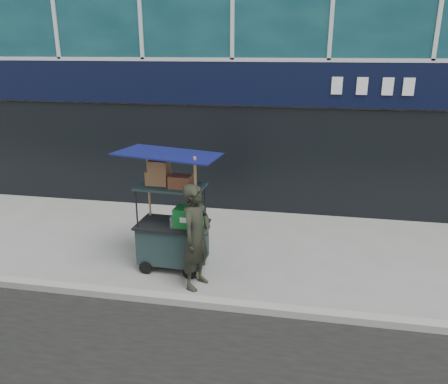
# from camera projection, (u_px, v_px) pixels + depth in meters

# --- Properties ---
(ground) EXTENTS (80.00, 80.00, 0.00)m
(ground) POSITION_uv_depth(u_px,v_px,m) (190.00, 297.00, 6.72)
(ground) COLOR gray
(ground) RESTS_ON ground
(curb) EXTENTS (80.00, 0.18, 0.12)m
(curb) POSITION_uv_depth(u_px,v_px,m) (186.00, 301.00, 6.51)
(curb) COLOR gray
(curb) RESTS_ON ground
(vendor_cart) EXTENTS (1.61, 1.17, 2.12)m
(vendor_cart) POSITION_uv_depth(u_px,v_px,m) (173.00, 228.00, 7.40)
(vendor_cart) COLOR #1A2A2D
(vendor_cart) RESTS_ON ground
(vendor_man) EXTENTS (0.59, 0.72, 1.71)m
(vendor_man) POSITION_uv_depth(u_px,v_px,m) (196.00, 237.00, 6.78)
(vendor_man) COLOR black
(vendor_man) RESTS_ON ground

